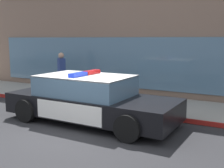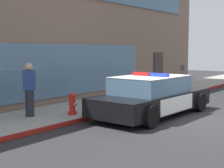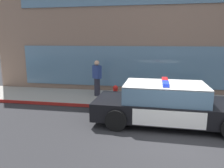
{
  "view_description": "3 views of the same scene",
  "coord_description": "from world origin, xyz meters",
  "views": [
    {
      "loc": [
        4.09,
        -5.68,
        2.44
      ],
      "look_at": [
        -0.25,
        2.31,
        0.99
      ],
      "focal_mm": 45.68,
      "sensor_mm": 36.0,
      "label": 1
    },
    {
      "loc": [
        -10.27,
        -4.63,
        2.3
      ],
      "look_at": [
        -1.92,
        1.8,
        1.19
      ],
      "focal_mm": 53.44,
      "sensor_mm": 36.0,
      "label": 2
    },
    {
      "loc": [
        -1.06,
        -6.02,
        2.79
      ],
      "look_at": [
        -2.47,
        1.91,
        1.15
      ],
      "focal_mm": 34.55,
      "sensor_mm": 36.0,
      "label": 3
    }
  ],
  "objects": [
    {
      "name": "pedestrian_on_sidewalk",
      "position": [
        -3.54,
        3.87,
        1.01
      ],
      "size": [
        0.48,
        0.45,
        1.71
      ],
      "rotation": [
        0.0,
        0.0,
        4.05
      ],
      "color": "#23232D",
      "rests_on": "sidewalk"
    },
    {
      "name": "sidewalk",
      "position": [
        0.0,
        3.75,
        0.07
      ],
      "size": [
        48.0,
        2.65,
        0.15
      ],
      "primitive_type": "cube",
      "color": "gray",
      "rests_on": "ground"
    },
    {
      "name": "fire_hydrant",
      "position": [
        -2.5,
        3.0,
        0.5
      ],
      "size": [
        0.34,
        0.39,
        0.73
      ],
      "color": "red",
      "rests_on": "sidewalk"
    },
    {
      "name": "parking_meter",
      "position": [
        5.03,
        2.7,
        1.08
      ],
      "size": [
        0.12,
        0.18,
        1.34
      ],
      "color": "slate",
      "rests_on": "sidewalk"
    },
    {
      "name": "storefront_building",
      "position": [
        0.64,
        9.59,
        3.49
      ],
      "size": [
        20.48,
        9.04,
        6.98
      ],
      "color": "#7A6051",
      "rests_on": "ground"
    },
    {
      "name": "ground",
      "position": [
        0.0,
        0.0,
        0.0
      ],
      "size": [
        48.0,
        48.0,
        0.0
      ],
      "primitive_type": "plane",
      "color": "#262628"
    },
    {
      "name": "police_cruiser",
      "position": [
        -0.4,
        1.21,
        0.68
      ],
      "size": [
        5.15,
        2.25,
        1.49
      ],
      "rotation": [
        0.0,
        0.0,
        -0.02
      ],
      "color": "black",
      "rests_on": "ground"
    },
    {
      "name": "curb_red_paint",
      "position": [
        0.0,
        2.41,
        0.08
      ],
      "size": [
        28.8,
        0.04,
        0.14
      ],
      "primitive_type": "cube",
      "color": "maroon",
      "rests_on": "ground"
    }
  ]
}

